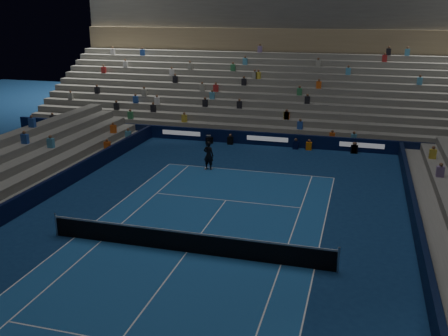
% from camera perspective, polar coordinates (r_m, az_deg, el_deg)
% --- Properties ---
extents(ground, '(90.00, 90.00, 0.00)m').
position_cam_1_polar(ground, '(22.19, -4.22, -9.50)').
color(ground, navy).
rests_on(ground, ground).
extents(court_surface, '(10.97, 23.77, 0.01)m').
position_cam_1_polar(court_surface, '(22.18, -4.22, -9.49)').
color(court_surface, '#194E8E').
rests_on(court_surface, ground).
extents(sponsor_barrier_far, '(44.00, 0.25, 1.00)m').
position_cam_1_polar(sponsor_barrier_far, '(38.86, 4.96, 3.29)').
color(sponsor_barrier_far, black).
rests_on(sponsor_barrier_far, ground).
extents(sponsor_barrier_east, '(0.25, 37.00, 1.00)m').
position_cam_1_polar(sponsor_barrier_east, '(21.07, 21.95, -10.88)').
color(sponsor_barrier_east, black).
rests_on(sponsor_barrier_east, ground).
extents(grandstand_main, '(44.00, 15.20, 11.20)m').
position_cam_1_polar(grandstand_main, '(47.40, 7.22, 9.37)').
color(grandstand_main, slate).
rests_on(grandstand_main, ground).
extents(tennis_net, '(12.90, 0.10, 1.10)m').
position_cam_1_polar(tennis_net, '(21.96, -4.25, -8.33)').
color(tennis_net, '#B2B2B7').
rests_on(tennis_net, ground).
extents(tennis_player, '(0.76, 0.57, 1.91)m').
position_cam_1_polar(tennis_player, '(32.79, -1.76, 1.45)').
color(tennis_player, black).
rests_on(tennis_player, ground).
extents(broadcast_camera, '(0.53, 0.90, 0.52)m').
position_cam_1_polar(broadcast_camera, '(39.22, -1.68, 3.14)').
color(broadcast_camera, black).
rests_on(broadcast_camera, ground).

